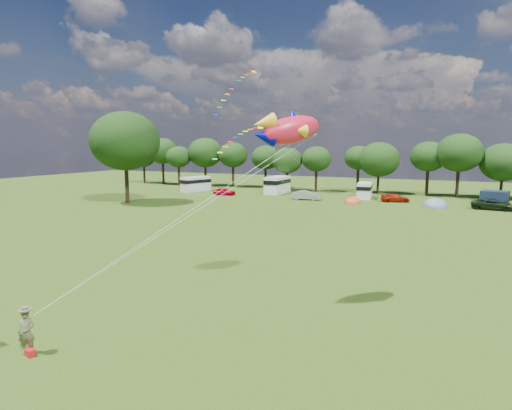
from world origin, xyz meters
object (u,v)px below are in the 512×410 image
at_px(campervan_b, 277,184).
at_px(tent_orange, 352,203).
at_px(car_d, 493,204).
at_px(campervan_c, 365,190).
at_px(kite_flyer, 26,332).
at_px(big_tree, 125,141).
at_px(car_c, 395,198).
at_px(car_b, 306,195).
at_px(fish_kite, 286,130).
at_px(car_a, 224,191).
at_px(campervan_a, 196,184).
at_px(tent_greyblue, 435,207).

distance_m(campervan_b, tent_orange, 16.65).
xyz_separation_m(car_d, campervan_c, (-17.70, 5.55, 0.61)).
bearing_deg(kite_flyer, campervan_c, 56.16).
relative_size(car_d, campervan_c, 1.01).
relative_size(big_tree, car_c, 3.29).
bearing_deg(car_b, kite_flyer, 176.42).
xyz_separation_m(car_c, fish_kite, (-0.48, -45.21, 8.66)).
bearing_deg(tent_orange, big_tree, -156.47).
distance_m(car_a, car_c, 27.58).
bearing_deg(big_tree, fish_kite, -38.34).
height_order(car_d, fish_kite, fish_kite).
height_order(car_d, kite_flyer, kite_flyer).
bearing_deg(campervan_b, car_d, -97.81).
xyz_separation_m(big_tree, fish_kite, (35.34, -27.95, 0.25)).
distance_m(big_tree, tent_orange, 34.30).
relative_size(car_a, car_c, 0.96).
distance_m(car_d, campervan_c, 18.56).
height_order(car_b, kite_flyer, kite_flyer).
distance_m(car_a, campervan_b, 9.62).
distance_m(car_c, kite_flyer, 55.67).
xyz_separation_m(campervan_a, fish_kite, (34.54, -45.26, 7.82)).
height_order(big_tree, car_d, big_tree).
xyz_separation_m(car_d, tent_orange, (-18.14, -1.38, -0.70)).
distance_m(tent_orange, tent_greyblue, 11.14).
xyz_separation_m(car_c, kite_flyer, (-7.98, -55.09, 0.32)).
relative_size(campervan_b, kite_flyer, 3.33).
distance_m(big_tree, fish_kite, 45.06).
xyz_separation_m(car_b, car_d, (25.55, 0.49, -0.01)).
height_order(campervan_c, kite_flyer, campervan_c).
bearing_deg(car_a, car_d, -96.24).
relative_size(big_tree, fish_kite, 3.58).
bearing_deg(tent_greyblue, car_b, 179.54).
xyz_separation_m(car_b, campervan_c, (7.85, 6.04, 0.60)).
height_order(big_tree, tent_orange, big_tree).
relative_size(tent_orange, tent_greyblue, 0.76).
height_order(kite_flyer, fish_kite, fish_kite).
xyz_separation_m(car_b, tent_greyblue, (18.53, -0.15, -0.71)).
xyz_separation_m(tent_greyblue, fish_kite, (-6.12, -41.92, 9.25)).
xyz_separation_m(car_c, campervan_b, (-20.27, 3.43, 0.99)).
xyz_separation_m(car_d, kite_flyer, (-20.65, -52.43, 0.21)).
bearing_deg(campervan_b, tent_greyblue, -101.88).
height_order(campervan_c, fish_kite, fish_kite).
relative_size(tent_orange, fish_kite, 0.75).
relative_size(car_b, fish_kite, 1.12).
height_order(car_a, campervan_a, campervan_a).
height_order(car_d, tent_greyblue, car_d).
bearing_deg(campervan_c, kite_flyer, 171.09).
height_order(tent_orange, tent_greyblue, tent_greyblue).
distance_m(tent_orange, fish_kite, 42.49).
distance_m(car_d, campervan_a, 47.77).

